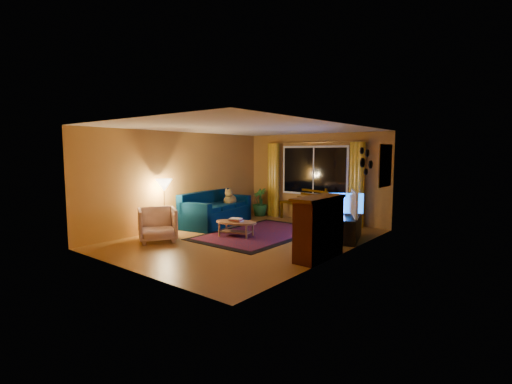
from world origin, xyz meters
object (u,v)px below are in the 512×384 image
Objects in this scene: armchair at (157,223)px; floor_lamp at (165,206)px; bench at (303,213)px; tv_console at (349,228)px; sofa at (216,208)px; coffee_table at (236,229)px.

armchair is 0.63× the size of floor_lamp.
floor_lamp is (-1.81, -3.47, 0.40)m from bench.
armchair is 0.63× the size of tv_console.
sofa reaches higher than tv_console.
bench is 0.74× the size of sofa.
sofa is 1.65m from coffee_table.
tv_console is at bearing 32.01° from coffee_table.
bench is 1.27× the size of tv_console.
tv_console reaches higher than bench.
tv_console reaches higher than coffee_table.
armchair reaches higher than coffee_table.
floor_lamp is 1.89m from coffee_table.
coffee_table is at bearing -74.37° from bench.
tv_console is (2.04, -1.35, 0.02)m from bench.
sofa reaches higher than armchair.
bench is 2.72m from coffee_table.
tv_console is (3.85, 2.12, -0.38)m from floor_lamp.
floor_lamp is at bearing -168.33° from tv_console.
coffee_table is 0.77× the size of tv_console.
sofa is 2.22× the size of coffee_table.
sofa is 2.72× the size of armchair.
armchair is at bearing -88.22° from bench.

